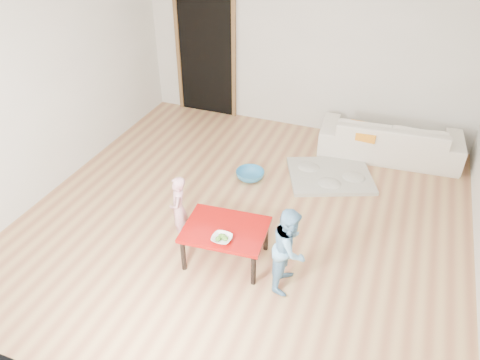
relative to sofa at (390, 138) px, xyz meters
The scene contains 13 objects.
floor 2.49m from the sofa, 124.11° to the right, with size 5.00×5.00×0.01m, color #A06644.
back_wall 1.78m from the sofa, 162.04° to the left, with size 5.00×0.02×2.60m, color beige.
left_wall 4.51m from the sofa, 152.20° to the right, with size 0.02×5.00×2.60m, color beige.
doorway 3.11m from the sofa, behind, with size 1.02×0.08×2.11m, color brown, non-canonical shape.
sofa is the anchor object (origin of this frame).
cushion 0.46m from the sofa, 149.45° to the right, with size 0.43×0.38×0.11m, color orange.
red_table 3.09m from the sofa, 115.69° to the right, with size 0.83×0.62×0.42m, color #910A07, non-canonical shape.
bowl 3.25m from the sofa, 113.62° to the right, with size 0.20×0.20×0.05m, color white.
broccoli 3.25m from the sofa, 113.62° to the right, with size 0.12×0.12×0.06m, color #2D5919, non-canonical shape.
child_pink 3.28m from the sofa, 126.21° to the right, with size 0.29×0.19×0.78m, color #D15F6D.
child_blue 2.96m from the sofa, 102.58° to the right, with size 0.44×0.34×0.90m, color #559EC5.
basin 2.07m from the sofa, 141.84° to the right, with size 0.37×0.37×0.12m, color teal.
blanket 1.10m from the sofa, 126.70° to the right, with size 1.06×0.88×0.05m, color #B5B29F, non-canonical shape.
Camera 1 is at (1.49, -4.07, 3.45)m, focal length 35.00 mm.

